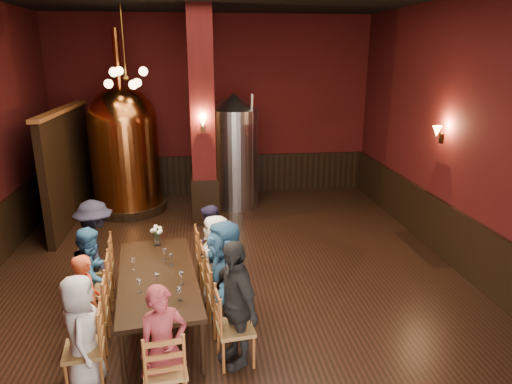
{
  "coord_description": "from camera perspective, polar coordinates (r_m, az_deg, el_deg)",
  "views": [
    {
      "loc": [
        -0.36,
        -6.77,
        3.58
      ],
      "look_at": [
        0.5,
        0.2,
        1.43
      ],
      "focal_mm": 32.0,
      "sensor_mm": 36.0,
      "label": 1
    }
  ],
  "objects": [
    {
      "name": "wainscot_back",
      "position": [
        12.13,
        -5.11,
        2.24
      ],
      "size": [
        7.9,
        0.08,
        1.0
      ],
      "primitive_type": "cube",
      "color": "black",
      "rests_on": "ground"
    },
    {
      "name": "person_3",
      "position": [
        7.24,
        -19.32,
        -6.87
      ],
      "size": [
        0.91,
        1.13,
        1.53
      ],
      "primitive_type": "imported",
      "rotation": [
        0.0,
        0.0,
        1.97
      ],
      "color": "black",
      "rests_on": "ground"
    },
    {
      "name": "wine_glass_4",
      "position": [
        5.97,
        -9.33,
        -10.55
      ],
      "size": [
        0.07,
        0.07,
        0.17
      ],
      "primitive_type": null,
      "color": "white",
      "rests_on": "dining_table"
    },
    {
      "name": "chair_1",
      "position": [
        6.19,
        -20.06,
        -14.36
      ],
      "size": [
        0.51,
        0.51,
        0.92
      ],
      "primitive_type": null,
      "rotation": [
        0.0,
        0.0,
        -1.45
      ],
      "color": "#9A5627",
      "rests_on": "ground"
    },
    {
      "name": "person_4",
      "position": [
        5.47,
        -2.65,
        -13.69
      ],
      "size": [
        0.72,
        1.0,
        1.57
      ],
      "primitive_type": "imported",
      "rotation": [
        0.0,
        0.0,
        5.12
      ],
      "color": "black",
      "rests_on": "ground"
    },
    {
      "name": "chair_0",
      "position": [
        5.63,
        -20.72,
        -17.85
      ],
      "size": [
        0.51,
        0.51,
        0.92
      ],
      "primitive_type": null,
      "rotation": [
        0.0,
        0.0,
        -1.45
      ],
      "color": "#9A5627",
      "rests_on": "ground"
    },
    {
      "name": "person_1",
      "position": [
        6.1,
        -20.24,
        -12.88
      ],
      "size": [
        0.5,
        0.56,
        1.29
      ],
      "primitive_type": "imported",
      "rotation": [
        0.0,
        0.0,
        2.07
      ],
      "color": "#C14421",
      "rests_on": "ground"
    },
    {
      "name": "person_2",
      "position": [
        6.66,
        -19.73,
        -9.76
      ],
      "size": [
        0.41,
        0.71,
        1.38
      ],
      "primitive_type": "imported",
      "rotation": [
        0.0,
        0.0,
        1.44
      ],
      "color": "#285986",
      "rests_on": "ground"
    },
    {
      "name": "rose_vase",
      "position": [
        7.12,
        -12.32,
        -4.97
      ],
      "size": [
        0.19,
        0.19,
        0.32
      ],
      "color": "white",
      "rests_on": "dining_table"
    },
    {
      "name": "person_0",
      "position": [
        5.52,
        -20.95,
        -16.06
      ],
      "size": [
        0.51,
        0.71,
        1.34
      ],
      "primitive_type": "imported",
      "rotation": [
        0.0,
        0.0,
        1.71
      ],
      "color": "silver",
      "rests_on": "ground"
    },
    {
      "name": "copper_kettle",
      "position": [
        10.88,
        -16.08,
        5.28
      ],
      "size": [
        1.73,
        1.73,
        4.08
      ],
      "rotation": [
        0.0,
        0.0,
        -0.01
      ],
      "color": "black",
      "rests_on": "ground"
    },
    {
      "name": "room",
      "position": [
        6.9,
        -3.94,
        5.89
      ],
      "size": [
        10.0,
        10.02,
        4.5
      ],
      "color": "black",
      "rests_on": "ground"
    },
    {
      "name": "chair_5",
      "position": [
        6.2,
        -3.87,
        -13.2
      ],
      "size": [
        0.51,
        0.51,
        0.92
      ],
      "primitive_type": null,
      "rotation": [
        0.0,
        0.0,
        1.69
      ],
      "color": "#9A5627",
      "rests_on": "ground"
    },
    {
      "name": "wine_glass_2",
      "position": [
        6.64,
        -11.32,
        -7.71
      ],
      "size": [
        0.07,
        0.07,
        0.17
      ],
      "primitive_type": null,
      "color": "white",
      "rests_on": "dining_table"
    },
    {
      "name": "wine_glass_5",
      "position": [
        5.89,
        -14.39,
        -11.31
      ],
      "size": [
        0.07,
        0.07,
        0.17
      ],
      "primitive_type": null,
      "color": "white",
      "rests_on": "dining_table"
    },
    {
      "name": "column",
      "position": [
        9.66,
        -6.7,
        9.0
      ],
      "size": [
        0.58,
        0.58,
        4.5
      ],
      "primitive_type": "cube",
      "color": "#490F10",
      "rests_on": "ground"
    },
    {
      "name": "wine_glass_6",
      "position": [
        5.99,
        -12.32,
        -10.68
      ],
      "size": [
        0.07,
        0.07,
        0.17
      ],
      "primitive_type": null,
      "color": "white",
      "rests_on": "dining_table"
    },
    {
      "name": "sconce_column",
      "position": [
        9.37,
        -6.66,
        8.44
      ],
      "size": [
        0.2,
        0.2,
        0.36
      ],
      "primitive_type": null,
      "rotation": [
        0.0,
        0.0,
        3.14
      ],
      "color": "black",
      "rests_on": "column"
    },
    {
      "name": "wine_glass_1",
      "position": [
        6.47,
        -15.12,
        -8.72
      ],
      "size": [
        0.07,
        0.07,
        0.17
      ],
      "primitive_type": null,
      "color": "white",
      "rests_on": "dining_table"
    },
    {
      "name": "person_6",
      "position": [
        6.67,
        -4.92,
        -8.65
      ],
      "size": [
        0.5,
        0.72,
        1.39
      ],
      "primitive_type": "imported",
      "rotation": [
        0.0,
        0.0,
        4.81
      ],
      "color": "silver",
      "rests_on": "ground"
    },
    {
      "name": "person_5",
      "position": [
        6.05,
        -3.93,
        -10.56
      ],
      "size": [
        0.63,
        1.49,
        1.56
      ],
      "primitive_type": "imported",
      "rotation": [
        0.0,
        0.0,
        4.83
      ],
      "color": "#2D5C88",
      "rests_on": "ground"
    },
    {
      "name": "chair_3",
      "position": [
        7.36,
        -19.09,
        -9.05
      ],
      "size": [
        0.51,
        0.51,
        0.92
      ],
      "primitive_type": null,
      "rotation": [
        0.0,
        0.0,
        -1.45
      ],
      "color": "#9A5627",
      "rests_on": "ground"
    },
    {
      "name": "chair_6",
      "position": [
        6.77,
        -4.87,
        -10.45
      ],
      "size": [
        0.51,
        0.51,
        0.92
      ],
      "primitive_type": null,
      "rotation": [
        0.0,
        0.0,
        1.69
      ],
      "color": "#9A5627",
      "rests_on": "ground"
    },
    {
      "name": "sconce_wall",
      "position": [
        8.79,
        22.22,
        6.75
      ],
      "size": [
        0.2,
        0.2,
        0.36
      ],
      "primitive_type": null,
      "rotation": [
        0.0,
        0.0,
        1.57
      ],
      "color": "black",
      "rests_on": "room"
    },
    {
      "name": "wine_glass_0",
      "position": [
        5.61,
        -9.55,
        -12.5
      ],
      "size": [
        0.07,
        0.07,
        0.17
      ],
      "primitive_type": null,
      "color": "white",
      "rests_on": "dining_table"
    },
    {
      "name": "dining_table",
      "position": [
        6.32,
        -12.19,
        -10.62
      ],
      "size": [
        1.28,
        2.5,
        0.75
      ],
      "rotation": [
        0.0,
        0.0,
        0.12
      ],
      "color": "black",
      "rests_on": "ground"
    },
    {
      "name": "chair_4",
      "position": [
        5.64,
        -2.61,
        -16.54
      ],
      "size": [
        0.51,
        0.51,
        0.92
      ],
      "primitive_type": null,
      "rotation": [
        0.0,
        0.0,
        1.69
      ],
      "color": "#9A5627",
      "rests_on": "ground"
    },
    {
      "name": "pendant_cluster",
      "position": [
        9.78,
        -15.95,
        13.59
      ],
      "size": [
        0.9,
        0.9,
        1.7
      ],
      "primitive_type": null,
      "color": "#A57226",
      "rests_on": "room"
    },
    {
      "name": "partition",
      "position": [
        10.63,
        -22.36,
        2.8
      ],
      "size": [
        0.22,
        3.5,
        2.4
      ],
      "primitive_type": "cube",
      "color": "black",
      "rests_on": "ground"
    },
    {
      "name": "wine_glass_3",
      "position": [
        6.48,
        -10.56,
        -8.32
      ],
      "size": [
        0.07,
        0.07,
        0.17
      ],
      "primitive_type": null,
      "color": "white",
      "rests_on": "dining_table"
    },
    {
      "name": "chair_2",
      "position": [
        6.76,
        -19.53,
        -11.5
      ],
      "size": [
        0.51,
        0.51,
        0.92
      ],
      "primitive_type": null,
      "rotation": [
        0.0,
        0.0,
        -1.45
      ],
      "color": "#9A5627",
      "rests_on": "ground"
    },
    {
      "name": "steel_vessel",
      "position": [
        10.82,
        -2.68,
        5.12
      ],
      "size": [
        1.49,
        1.49,
        2.71
      ],
      "rotation": [
        0.0,
        0.0,
        0.43
      ],
      "color": "#B2B2B7",
      "rests_on": "ground"
    },
    {
      "name": "wainscot_right",
      "position": [
        8.6,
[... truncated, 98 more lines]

